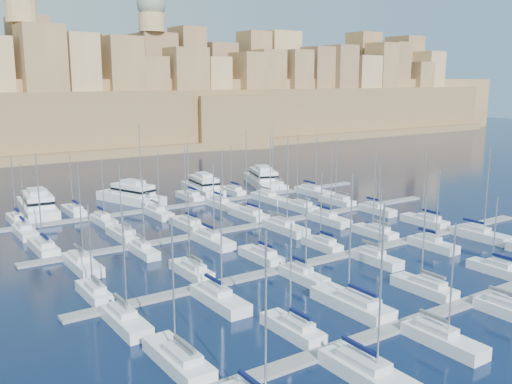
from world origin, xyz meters
TOP-DOWN VIEW (x-y plane):
  - ground at (0.00, 0.00)m, footprint 600.00×600.00m
  - pontoon_near at (0.00, -34.00)m, footprint 84.00×2.00m
  - pontoon_mid_near at (0.00, -12.00)m, footprint 84.00×2.00m
  - pontoon_mid_far at (0.00, 10.00)m, footprint 84.00×2.00m
  - pontoon_far at (0.00, 32.00)m, footprint 84.00×2.00m
  - sailboat_0 at (-35.78, -28.27)m, footprint 2.91×9.71m
  - sailboat_1 at (-22.96, -28.95)m, footprint 2.49×8.31m
  - sailboat_2 at (-13.32, -27.62)m, footprint 3.31×11.02m
  - sailboat_3 at (-2.20, -28.75)m, footprint 2.62×8.73m
  - sailboat_4 at (11.53, -29.38)m, footprint 2.23×7.43m
  - sailboat_7 at (-23.17, -40.26)m, footprint 3.23×10.77m
  - sailboat_8 at (-12.22, -39.31)m, footprint 2.65×8.84m
  - sailboat_9 at (-0.18, -38.92)m, footprint 2.42×8.06m
  - sailboat_12 at (-36.61, -7.30)m, footprint 2.28×7.61m
  - sailboat_13 at (-23.08, -6.84)m, footprint 2.56×8.55m
  - sailboat_14 at (-11.64, -6.85)m, footprint 2.56×8.52m
  - sailboat_15 at (-0.34, -7.31)m, footprint 2.27×7.57m
  - sailboat_16 at (11.73, -6.82)m, footprint 2.57×8.58m
  - sailboat_17 at (24.76, -6.53)m, footprint 2.75×9.18m
  - sailboat_18 at (-36.59, -17.34)m, footprint 2.67×8.90m
  - sailboat_19 at (-25.16, -17.70)m, footprint 2.89×9.63m
  - sailboat_20 at (-11.92, -16.90)m, footprint 2.40×8.01m
  - sailboat_21 at (1.36, -17.07)m, footprint 2.51×8.36m
  - sailboat_22 at (13.85, -17.04)m, footprint 2.49×8.29m
  - sailboat_23 at (24.85, -17.89)m, footprint 3.01×10.02m
  - sailboat_24 at (-36.80, 15.50)m, footprint 2.77×9.23m
  - sailboat_25 at (-23.95, 15.53)m, footprint 2.79×9.29m
  - sailboat_26 at (-11.95, 15.58)m, footprint 2.82×9.40m
  - sailboat_27 at (1.17, 15.93)m, footprint 3.03×10.11m
  - sailboat_28 at (13.28, 15.72)m, footprint 2.90×9.68m
  - sailboat_29 at (23.39, 15.40)m, footprint 2.71×9.03m
  - sailboat_30 at (-34.42, 4.14)m, footprint 2.99×9.97m
  - sailboat_31 at (-24.75, 5.40)m, footprint 2.22×7.40m
  - sailboat_32 at (-13.44, 4.31)m, footprint 2.89×9.63m
  - sailboat_33 at (0.92, 4.06)m, footprint 3.04×10.12m
  - sailboat_34 at (11.22, 4.38)m, footprint 2.84×9.47m
  - sailboat_35 at (24.34, 4.96)m, footprint 2.49×8.29m
  - sailboat_36 at (-36.27, 36.80)m, footprint 2.34×7.81m
  - sailboat_37 at (-25.49, 37.44)m, footprint 2.73×9.11m
  - sailboat_38 at (-10.81, 38.12)m, footprint 3.15×10.50m
  - sailboat_39 at (-0.13, 37.31)m, footprint 2.65×8.85m
  - sailboat_40 at (10.81, 37.17)m, footprint 2.57×8.57m
  - sailboat_41 at (22.68, 37.25)m, footprint 2.62×8.73m
  - sailboat_42 at (-37.04, 26.74)m, footprint 2.62×8.75m
  - sailboat_43 at (-23.28, 26.98)m, footprint 2.48×8.26m
  - sailboat_44 at (-12.62, 26.64)m, footprint 2.69×8.95m
  - sailboat_45 at (1.56, 26.58)m, footprint 2.72×9.07m
  - sailboat_46 at (13.14, 26.07)m, footprint 3.03×10.10m
  - sailboat_47 at (25.61, 25.77)m, footprint 3.21×10.71m
  - motor_yacht_a at (-31.08, 42.63)m, footprint 7.57×19.47m
  - motor_yacht_b at (-11.88, 41.58)m, footprint 10.37×17.49m
  - motor_yacht_c at (5.38, 41.25)m, footprint 6.86×16.61m
  - motor_yacht_d at (22.98, 42.36)m, footprint 11.47×19.17m
  - fortified_city at (-0.19, 155.26)m, footprint 460.00×108.95m

SIDE VIEW (x-z plane):
  - ground at x=0.00m, z-range 0.00..0.00m
  - pontoon_near at x=0.00m, z-range 0.00..0.40m
  - pontoon_mid_near at x=0.00m, z-range 0.00..0.40m
  - pontoon_mid_far at x=0.00m, z-range 0.00..0.40m
  - pontoon_far at x=0.00m, z-range 0.00..0.40m
  - sailboat_4 at x=11.53m, z-range -4.76..6.17m
  - sailboat_9 at x=-0.18m, z-range -4.75..6.17m
  - sailboat_21 at x=1.36m, z-range -4.91..6.33m
  - sailboat_12 at x=-36.61m, z-range -5.21..6.63m
  - sailboat_13 at x=-23.08m, z-range -5.08..6.51m
  - sailboat_31 at x=-24.75m, z-range -5.42..6.86m
  - sailboat_40 at x=10.81m, z-range -5.13..6.57m
  - sailboat_15 at x=-0.34m, z-range -5.47..6.90m
  - sailboat_20 at x=-11.92m, z-range -5.44..6.88m
  - sailboat_1 at x=-22.96m, z-range -5.37..6.81m
  - sailboat_35 at x=24.34m, z-range -5.41..6.85m
  - sailboat_36 at x=-36.27m, z-range -5.57..7.01m
  - sailboat_43 at x=-23.28m, z-range -5.48..6.92m
  - sailboat_22 at x=13.85m, z-range -5.62..7.08m
  - sailboat_3 at x=-2.20m, z-range -5.56..7.02m
  - sailboat_42 at x=-37.04m, z-range -5.63..7.09m
  - sailboat_37 at x=-25.49m, z-range -5.45..6.91m
  - sailboat_45 at x=1.56m, z-range -5.56..7.02m
  - sailboat_8 at x=-12.22m, z-range -5.77..7.24m
  - sailboat_44 at x=-12.62m, z-range -5.74..7.21m
  - sailboat_39 at x=-0.13m, z-range -5.88..7.35m
  - sailboat_14 at x=-11.64m, z-range -6.18..7.66m
  - sailboat_25 at x=-23.95m, z-range -5.91..7.39m
  - sailboat_18 at x=-36.59m, z-range -6.21..7.69m
  - sailboat_17 at x=24.76m, z-range -6.13..7.61m
  - sailboat_16 at x=11.73m, z-range -6.36..7.84m
  - sailboat_32 at x=-13.44m, z-range -6.01..7.50m
  - sailboat_29 at x=23.39m, z-range -6.37..7.86m
  - sailboat_41 at x=22.68m, z-range -6.53..8.02m
  - sailboat_19 at x=-25.16m, z-range -6.33..7.83m
  - sailboat_0 at x=-35.78m, z-range -6.42..7.92m
  - sailboat_26 at x=-11.95m, z-range -6.63..8.14m
  - sailboat_30 at x=-34.42m, z-range -6.71..8.23m
  - sailboat_24 at x=-36.80m, z-range -7.05..8.56m
  - sailboat_46 at x=13.14m, z-range -6.65..8.17m
  - sailboat_34 at x=11.22m, z-range -7.05..8.57m
  - sailboat_28 at x=13.28m, z-range -7.18..8.71m
  - sailboat_47 at x=25.61m, z-range -6.66..8.20m
  - sailboat_23 at x=24.85m, z-range -7.23..8.76m
  - sailboat_33 at x=0.92m, z-range -7.52..9.07m
  - sailboat_27 at x=1.17m, z-range -7.71..9.26m
  - sailboat_2 at x=-13.32m, z-range -7.25..8.81m
  - sailboat_7 at x=-23.17m, z-range -7.47..9.03m
  - sailboat_38 at x=-10.81m, z-range -7.85..9.41m
  - motor_yacht_b at x=-11.88m, z-range -0.90..4.35m
  - motor_yacht_c at x=5.38m, z-range -0.90..4.35m
  - motor_yacht_d at x=22.98m, z-range -0.90..4.35m
  - motor_yacht_a at x=-31.08m, z-range -0.90..4.35m
  - fortified_city at x=-0.19m, z-range -15.02..44.50m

